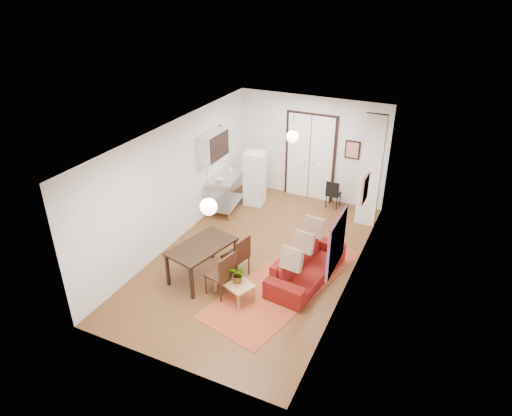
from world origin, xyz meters
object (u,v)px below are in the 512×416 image
at_px(dining_chair_near, 237,250).
at_px(dining_chair_far, 222,268).
at_px(coffee_table, 234,283).
at_px(fridge, 255,178).
at_px(dining_table, 202,249).
at_px(sofa, 307,266).
at_px(kitchen_counter, 226,187).
at_px(black_side_chair, 335,190).

bearing_deg(dining_chair_near, dining_chair_far, 13.67).
bearing_deg(coffee_table, dining_chair_far, 169.85).
relative_size(fridge, dining_table, 0.95).
xyz_separation_m(sofa, dining_chair_near, (-1.41, -0.41, 0.24)).
relative_size(kitchen_counter, dining_chair_far, 1.40).
height_order(coffee_table, dining_chair_near, dining_chair_near).
bearing_deg(coffee_table, dining_table, 161.20).
bearing_deg(fridge, black_side_chair, 12.32).
xyz_separation_m(coffee_table, dining_chair_near, (-0.30, 0.75, 0.24)).
distance_m(sofa, dining_chair_near, 1.49).
distance_m(coffee_table, dining_table, 1.02).
distance_m(fridge, dining_chair_near, 3.35).
bearing_deg(black_side_chair, fridge, 21.92).
bearing_deg(dining_chair_far, fridge, -150.71).
distance_m(dining_chair_near, black_side_chair, 4.05).
distance_m(fridge, dining_table, 3.64).
bearing_deg(dining_chair_far, sofa, 141.90).
xyz_separation_m(coffee_table, kitchen_counter, (-1.91, 3.25, 0.32)).
relative_size(sofa, coffee_table, 2.27).
height_order(coffee_table, black_side_chair, black_side_chair).
height_order(sofa, coffee_table, sofa).
xyz_separation_m(kitchen_counter, dining_chair_far, (1.61, -3.19, -0.08)).
height_order(dining_table, dining_chair_far, dining_chair_far).
xyz_separation_m(kitchen_counter, black_side_chair, (2.58, 1.43, -0.19)).
xyz_separation_m(kitchen_counter, dining_chair_near, (1.61, -2.49, -0.08)).
relative_size(dining_table, black_side_chair, 1.97).
bearing_deg(kitchen_counter, fridge, 43.92).
height_order(fridge, dining_chair_far, fridge).
relative_size(coffee_table, dining_chair_near, 0.99).
xyz_separation_m(sofa, dining_table, (-2.01, -0.86, 0.38)).
relative_size(sofa, kitchen_counter, 1.60).
distance_m(dining_chair_far, black_side_chair, 4.73).
distance_m(kitchen_counter, fridge, 0.86).
distance_m(coffee_table, dining_chair_near, 0.85).
height_order(coffee_table, dining_table, dining_table).
bearing_deg(sofa, dining_chair_near, 114.31).
relative_size(kitchen_counter, fridge, 0.91).
bearing_deg(dining_chair_far, kitchen_counter, -139.64).
relative_size(sofa, black_side_chair, 2.73).
xyz_separation_m(sofa, fridge, (-2.49, 2.75, 0.43)).
relative_size(kitchen_counter, black_side_chair, 1.71).
height_order(sofa, dining_table, dining_table).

